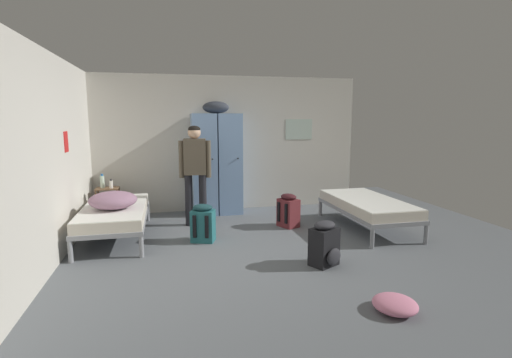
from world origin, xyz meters
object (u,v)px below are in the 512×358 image
at_px(person_traveler, 195,166).
at_px(clothes_pile_pink, 395,304).
at_px(lotion_bottle, 111,184).
at_px(backpack_black, 325,245).
at_px(bedding_heap, 113,200).
at_px(water_bottle, 102,181).
at_px(backpack_maroon, 289,211).
at_px(locker_bank, 217,162).
at_px(bed_right, 367,205).
at_px(shelf_unit, 108,200).
at_px(bed_left_rear, 115,213).
at_px(backpack_teal, 203,224).

relative_size(person_traveler, clothes_pile_pink, 3.86).
distance_m(lotion_bottle, backpack_black, 3.97).
height_order(bedding_heap, water_bottle, water_bottle).
bearing_deg(clothes_pile_pink, backpack_maroon, 91.61).
bearing_deg(lotion_bottle, clothes_pile_pink, -53.64).
height_order(backpack_maroon, backpack_black, same).
relative_size(water_bottle, backpack_maroon, 0.45).
relative_size(locker_bank, bed_right, 1.09).
bearing_deg(shelf_unit, locker_bank, 2.19).
relative_size(bed_left_rear, water_bottle, 7.70).
bearing_deg(locker_bank, bed_left_rear, -143.81).
height_order(locker_bank, bed_left_rear, locker_bank).
bearing_deg(water_bottle, person_traveler, -24.69).
distance_m(bed_left_rear, backpack_black, 3.11).
height_order(person_traveler, lotion_bottle, person_traveler).
relative_size(shelf_unit, bed_left_rear, 0.30).
bearing_deg(water_bottle, locker_bank, 1.53).
xyz_separation_m(bedding_heap, backpack_teal, (1.25, -0.25, -0.35)).
distance_m(shelf_unit, clothes_pile_pink, 5.07).
height_order(bedding_heap, backpack_black, bedding_heap).
height_order(bedding_heap, clothes_pile_pink, bedding_heap).
xyz_separation_m(locker_bank, backpack_teal, (-0.42, -1.65, -0.71)).
bearing_deg(backpack_black, clothes_pile_pink, -81.30).
bearing_deg(backpack_maroon, bedding_heap, -175.69).
distance_m(person_traveler, clothes_pile_pink, 3.82).
bearing_deg(backpack_maroon, bed_right, -17.84).
bearing_deg(backpack_teal, water_bottle, 134.83).
distance_m(person_traveler, backpack_teal, 1.15).
relative_size(shelf_unit, bedding_heap, 0.86).
bearing_deg(backpack_maroon, locker_bank, 130.62).
bearing_deg(backpack_black, locker_bank, 107.51).
relative_size(bed_right, backpack_teal, 3.45).
bearing_deg(locker_bank, backpack_teal, -104.15).
bearing_deg(clothes_pile_pink, backpack_teal, 121.52).
relative_size(bed_right, person_traveler, 1.15).
relative_size(lotion_bottle, backpack_teal, 0.29).
bearing_deg(bedding_heap, clothes_pile_pink, -44.65).
height_order(locker_bank, bed_right, locker_bank).
relative_size(locker_bank, backpack_teal, 3.76).
relative_size(bed_right, lotion_bottle, 11.90).
bearing_deg(backpack_black, backpack_teal, 136.37).
bearing_deg(bed_right, bedding_heap, 177.32).
bearing_deg(person_traveler, backpack_teal, -87.75).
xyz_separation_m(bed_left_rear, bedding_heap, (0.01, -0.17, 0.23)).
xyz_separation_m(bed_left_rear, backpack_black, (2.60, -1.70, -0.12)).
xyz_separation_m(bed_left_rear, water_bottle, (-0.33, 1.17, 0.30)).
bearing_deg(clothes_pile_pink, lotion_bottle, 126.36).
bearing_deg(bedding_heap, lotion_bottle, 98.44).
bearing_deg(shelf_unit, bed_left_rear, -77.74).
distance_m(bed_left_rear, person_traveler, 1.44).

